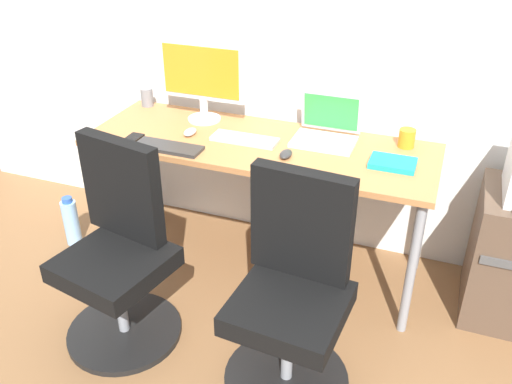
{
  "coord_description": "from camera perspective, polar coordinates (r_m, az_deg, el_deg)",
  "views": [
    {
      "loc": [
        0.87,
        -2.38,
        1.91
      ],
      "look_at": [
        0.0,
        -0.05,
        0.49
      ],
      "focal_mm": 38.63,
      "sensor_mm": 36.0,
      "label": 1
    }
  ],
  "objects": [
    {
      "name": "desktop_monitor",
      "position": [
        2.98,
        -5.61,
        11.89
      ],
      "size": [
        0.48,
        0.18,
        0.43
      ],
      "color": "silver",
      "rests_on": "desk"
    },
    {
      "name": "coffee_mug",
      "position": [
        2.82,
        15.35,
        5.39
      ],
      "size": [
        0.08,
        0.08,
        0.09
      ],
      "primitive_type": "cylinder",
      "color": "orange",
      "rests_on": "desk"
    },
    {
      "name": "notebook",
      "position": [
        2.62,
        13.98,
        2.93
      ],
      "size": [
        0.21,
        0.15,
        0.03
      ],
      "primitive_type": "cube",
      "color": "teal",
      "rests_on": "desk"
    },
    {
      "name": "water_bottle_on_floor",
      "position": [
        3.43,
        -18.59,
        -2.92
      ],
      "size": [
        0.09,
        0.09,
        0.31
      ],
      "color": "#8CBFF2",
      "rests_on": "ground"
    },
    {
      "name": "pen_cup",
      "position": [
        3.3,
        -11.21,
        9.62
      ],
      "size": [
        0.07,
        0.07,
        0.1
      ],
      "primitive_type": "cylinder",
      "color": "slate",
      "rests_on": "desk"
    },
    {
      "name": "ground_plane",
      "position": [
        3.17,
        0.32,
        -7.25
      ],
      "size": [
        5.28,
        5.28,
        0.0
      ],
      "primitive_type": "plane",
      "color": "brown"
    },
    {
      "name": "office_chair_right",
      "position": [
        2.29,
        3.79,
        -10.75
      ],
      "size": [
        0.54,
        0.54,
        0.94
      ],
      "color": "black",
      "rests_on": "ground"
    },
    {
      "name": "mouse_by_monitor",
      "position": [
        2.63,
        3.11,
        3.94
      ],
      "size": [
        0.06,
        0.1,
        0.03
      ],
      "primitive_type": "ellipsoid",
      "color": "#2D2D2D",
      "rests_on": "desk"
    },
    {
      "name": "back_wall",
      "position": [
        2.96,
        3.15,
        17.87
      ],
      "size": [
        4.4,
        0.04,
        2.6
      ],
      "primitive_type": "cube",
      "color": "white",
      "rests_on": "ground"
    },
    {
      "name": "keyboard_by_laptop",
      "position": [
        2.8,
        -1.19,
        5.48
      ],
      "size": [
        0.34,
        0.12,
        0.02
      ],
      "primitive_type": "cube",
      "color": "#B7B7B7",
      "rests_on": "desk"
    },
    {
      "name": "mouse_by_laptop",
      "position": [
        2.88,
        -6.85,
        6.19
      ],
      "size": [
        0.06,
        0.1,
        0.03
      ],
      "primitive_type": "ellipsoid",
      "color": "#B7B7B7",
      "rests_on": "desk"
    },
    {
      "name": "desk",
      "position": [
        2.81,
        0.36,
        3.89
      ],
      "size": [
        1.77,
        0.62,
        0.75
      ],
      "color": "#B77542",
      "rests_on": "ground"
    },
    {
      "name": "open_laptop",
      "position": [
        2.82,
        7.34,
        6.45
      ],
      "size": [
        0.31,
        0.25,
        0.23
      ],
      "color": "silver",
      "rests_on": "desk"
    },
    {
      "name": "phone_near_monitor",
      "position": [
        2.88,
        -12.77,
        5.36
      ],
      "size": [
        0.07,
        0.14,
        0.01
      ],
      "primitive_type": "cube",
      "color": "black",
      "rests_on": "desk"
    },
    {
      "name": "office_chair_left",
      "position": [
        2.59,
        -13.96,
        -6.3
      ],
      "size": [
        0.54,
        0.54,
        0.94
      ],
      "color": "black",
      "rests_on": "ground"
    },
    {
      "name": "keyboard_by_monitor",
      "position": [
        2.74,
        -9.05,
        4.6
      ],
      "size": [
        0.34,
        0.12,
        0.02
      ],
      "primitive_type": "cube",
      "color": "#2D2D2D",
      "rests_on": "desk"
    }
  ]
}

